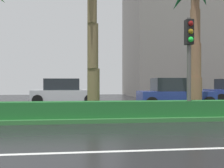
% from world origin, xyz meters
% --- Properties ---
extents(ground_plane, '(90.00, 42.00, 0.10)m').
position_xyz_m(ground_plane, '(0.00, 9.00, -0.05)').
color(ground_plane, black).
extents(median_strip, '(85.50, 4.00, 0.15)m').
position_xyz_m(median_strip, '(0.00, 8.00, 0.07)').
color(median_strip, '#2D6B33').
rests_on(median_strip, ground_plane).
extents(median_hedge, '(76.50, 0.70, 0.60)m').
position_xyz_m(median_hedge, '(0.00, 6.60, 0.45)').
color(median_hedge, '#1E6028').
rests_on(median_hedge, median_strip).
extents(traffic_signal_median_right, '(0.28, 0.43, 3.80)m').
position_xyz_m(traffic_signal_median_right, '(6.39, 6.39, 2.76)').
color(traffic_signal_median_right, '#4C4C47').
rests_on(traffic_signal_median_right, median_strip).
extents(car_in_traffic_second, '(4.30, 2.02, 1.72)m').
position_xyz_m(car_in_traffic_second, '(1.20, 15.11, 0.83)').
color(car_in_traffic_second, silver).
rests_on(car_in_traffic_second, ground_plane).
extents(car_in_traffic_third, '(4.30, 2.02, 1.72)m').
position_xyz_m(car_in_traffic_third, '(7.75, 11.77, 0.83)').
color(car_in_traffic_third, navy).
rests_on(car_in_traffic_third, ground_plane).
extents(building_far_right, '(21.09, 10.05, 16.38)m').
position_xyz_m(building_far_right, '(18.35, 26.26, 8.19)').
color(building_far_right, slate).
rests_on(building_far_right, ground_plane).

